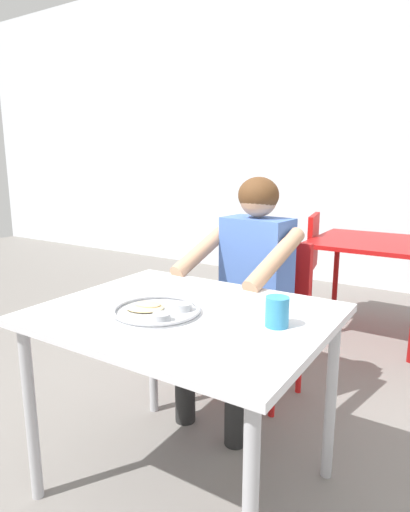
% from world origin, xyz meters
% --- Properties ---
extents(ground_plane, '(12.00, 12.00, 0.05)m').
position_xyz_m(ground_plane, '(0.00, 0.00, -0.03)').
color(ground_plane, slate).
extents(back_wall, '(12.00, 0.12, 3.40)m').
position_xyz_m(back_wall, '(0.00, 3.33, 1.70)').
color(back_wall, silver).
rests_on(back_wall, ground).
extents(table_foreground, '(1.03, 0.83, 0.74)m').
position_xyz_m(table_foreground, '(-0.01, -0.04, 0.66)').
color(table_foreground, silver).
rests_on(table_foreground, ground).
extents(thali_tray, '(0.32, 0.32, 0.03)m').
position_xyz_m(thali_tray, '(-0.08, -0.11, 0.75)').
color(thali_tray, '#B7BABF').
rests_on(thali_tray, table_foreground).
extents(drinking_cup, '(0.08, 0.08, 0.10)m').
position_xyz_m(drinking_cup, '(0.33, 0.00, 0.79)').
color(drinking_cup, '#338CBF').
rests_on(drinking_cup, table_foreground).
extents(chair_foreground, '(0.46, 0.42, 0.85)m').
position_xyz_m(chair_foreground, '(-0.08, 0.84, 0.49)').
color(chair_foreground, red).
rests_on(chair_foreground, ground).
extents(diner_foreground, '(0.53, 0.58, 1.20)m').
position_xyz_m(diner_foreground, '(-0.10, 0.63, 0.71)').
color(diner_foreground, black).
rests_on(diner_foreground, ground).
extents(table_background_red, '(0.83, 0.83, 0.71)m').
position_xyz_m(table_background_red, '(0.23, 2.00, 0.62)').
color(table_background_red, '#B71414').
rests_on(table_background_red, ground).
extents(chair_red_left, '(0.47, 0.48, 0.87)m').
position_xyz_m(chair_red_left, '(-0.34, 2.03, 0.50)').
color(chair_red_left, red).
rests_on(chair_red_left, ground).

